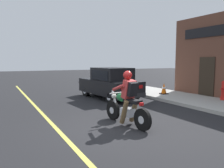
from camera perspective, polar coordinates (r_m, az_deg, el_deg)
name	(u,v)px	position (r m, az deg, el deg)	size (l,w,h in m)	color
ground_plane	(126,127)	(6.42, 3.68, -11.20)	(80.00, 80.00, 0.00)	black
sidewalk_curb	(176,97)	(11.72, 16.34, -3.21)	(2.60, 22.00, 0.14)	#ADAAA3
lane_stripe	(41,113)	(8.53, -17.96, -7.12)	(0.12, 19.80, 0.01)	#D1C64C
motorcycle_with_rider	(127,103)	(6.49, 3.95, -4.85)	(0.61, 2.02, 1.62)	black
car_hatchback	(110,83)	(11.12, -0.56, 0.16)	(1.98, 3.91, 1.57)	black
fire_hydrant	(223,90)	(11.10, 27.10, -1.52)	(0.36, 0.24, 0.88)	red
traffic_cone	(164,89)	(12.03, 13.40, -1.16)	(0.36, 0.36, 0.60)	black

